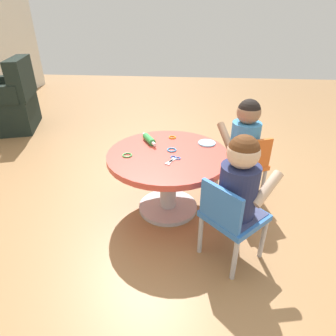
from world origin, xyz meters
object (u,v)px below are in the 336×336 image
at_px(craft_table, 168,168).
at_px(seated_child_right, 245,134).
at_px(child_chair_right, 244,163).
at_px(seated_child_left, 240,180).
at_px(rolling_pin, 149,139).
at_px(craft_scissors, 174,159).
at_px(armchair_dark, 7,105).
at_px(child_chair_left, 231,217).

bearing_deg(craft_table, seated_child_right, -66.09).
bearing_deg(child_chair_right, craft_table, 110.11).
distance_m(seated_child_left, child_chair_right, 0.68).
xyz_separation_m(seated_child_right, rolling_pin, (-0.07, 0.70, -0.04)).
height_order(rolling_pin, craft_scissors, rolling_pin).
relative_size(craft_table, armchair_dark, 0.93).
bearing_deg(rolling_pin, craft_table, -137.32).
bearing_deg(armchair_dark, child_chair_left, -127.61).
distance_m(child_chair_left, child_chair_right, 0.68).
bearing_deg(seated_child_right, child_chair_right, -156.58).
bearing_deg(child_chair_left, seated_child_left, -45.55).
bearing_deg(armchair_dark, craft_table, -125.05).
bearing_deg(craft_scissors, craft_table, 25.71).
bearing_deg(rolling_pin, child_chair_right, -87.05).
xyz_separation_m(child_chair_right, rolling_pin, (-0.04, 0.72, 0.19)).
distance_m(child_chair_right, craft_scissors, 0.62).
relative_size(craft_table, child_chair_right, 1.56).
xyz_separation_m(seated_child_right, armchair_dark, (1.26, 2.70, -0.22)).
height_order(seated_child_left, child_chair_right, seated_child_left).
relative_size(child_chair_right, armchair_dark, 0.60).
xyz_separation_m(craft_table, child_chair_left, (-0.45, -0.40, -0.04)).
bearing_deg(craft_scissors, child_chair_right, -59.93).
distance_m(seated_child_right, rolling_pin, 0.71).
bearing_deg(child_chair_right, child_chair_left, 165.62).
bearing_deg(armchair_dark, seated_child_left, -126.90).
distance_m(armchair_dark, craft_scissors, 2.72).
xyz_separation_m(child_chair_right, craft_scissors, (-0.30, 0.52, 0.16)).
distance_m(child_chair_left, seated_child_right, 0.75).
height_order(child_chair_left, seated_child_right, seated_child_right).
height_order(armchair_dark, rolling_pin, armchair_dark).
height_order(seated_child_left, rolling_pin, seated_child_left).
bearing_deg(rolling_pin, craft_scissors, -142.59).
xyz_separation_m(child_chair_left, child_chair_right, (0.66, -0.17, 0.00)).
relative_size(seated_child_left, rolling_pin, 2.43).
xyz_separation_m(craft_table, seated_child_left, (-0.42, -0.42, 0.18)).
xyz_separation_m(child_chair_left, seated_child_left, (0.03, -0.03, 0.23)).
xyz_separation_m(armchair_dark, rolling_pin, (-1.34, -1.99, 0.18)).
bearing_deg(rolling_pin, armchair_dark, 56.12).
bearing_deg(craft_table, seated_child_left, -135.05).
bearing_deg(armchair_dark, rolling_pin, -123.88).
bearing_deg(child_chair_left, seated_child_right, -12.41).
relative_size(child_chair_right, rolling_pin, 2.55).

